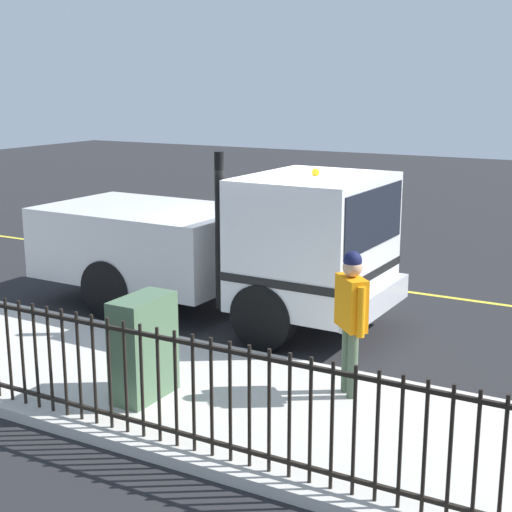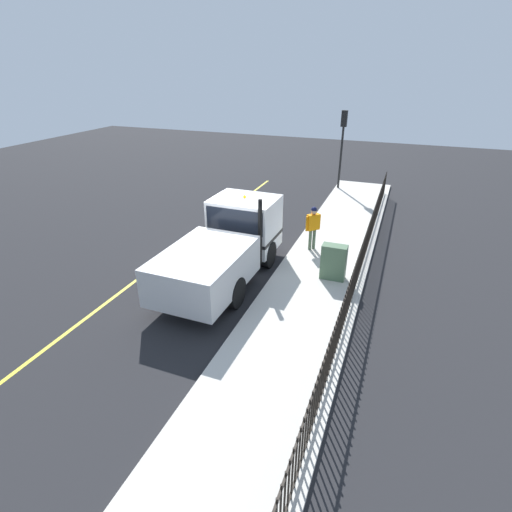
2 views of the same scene
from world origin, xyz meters
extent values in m
plane|color=#232326|center=(0.00, 0.00, 0.00)|extent=(56.10, 56.10, 0.00)
cube|color=beige|center=(3.00, 0.00, 0.06)|extent=(3.02, 25.50, 0.12)
cube|color=yellow|center=(-2.80, 0.00, 0.00)|extent=(0.12, 22.95, 0.01)
cube|color=white|center=(0.05, 0.71, 1.43)|extent=(2.31, 1.90, 1.90)
cube|color=black|center=(0.05, 0.71, 1.85)|extent=(2.13, 1.93, 0.84)
cube|color=silver|center=(-0.01, -2.42, 1.07)|extent=(2.34, 3.51, 1.18)
cube|color=silver|center=(0.07, 1.71, 0.63)|extent=(2.16, 0.24, 0.36)
cube|color=black|center=(0.05, 0.71, 1.01)|extent=(2.33, 1.91, 0.12)
cylinder|color=black|center=(-0.97, 0.45, 0.48)|extent=(0.32, 0.97, 0.96)
cylinder|color=black|center=(1.06, 0.41, 0.48)|extent=(0.32, 0.97, 0.96)
cylinder|color=black|center=(-1.02, -2.40, 0.48)|extent=(0.32, 0.97, 0.96)
cylinder|color=black|center=(1.01, -2.44, 0.48)|extent=(0.32, 0.97, 0.96)
sphere|color=orange|center=(0.05, 0.71, 2.43)|extent=(0.12, 0.12, 0.12)
cylinder|color=black|center=(1.02, -0.34, 1.62)|extent=(0.14, 0.14, 2.28)
cube|color=orange|center=(2.24, 2.19, 1.25)|extent=(0.50, 0.50, 0.61)
sphere|color=tan|center=(2.24, 2.19, 1.66)|extent=(0.23, 0.23, 0.23)
sphere|color=#14193F|center=(2.24, 2.19, 1.74)|extent=(0.21, 0.21, 0.21)
cylinder|color=#4C6047|center=(2.30, 2.25, 0.53)|extent=(0.12, 0.12, 0.82)
cylinder|color=#4C6047|center=(2.18, 2.12, 0.53)|extent=(0.12, 0.12, 0.82)
cylinder|color=orange|center=(2.44, 2.38, 1.22)|extent=(0.09, 0.09, 0.58)
cylinder|color=orange|center=(2.05, 1.99, 1.22)|extent=(0.09, 0.09, 0.58)
cylinder|color=black|center=(4.28, -1.16, 0.73)|extent=(0.04, 0.04, 1.22)
cylinder|color=black|center=(4.28, -0.95, 0.73)|extent=(0.04, 0.04, 1.22)
cylinder|color=black|center=(4.28, -0.74, 0.73)|extent=(0.04, 0.04, 1.22)
cylinder|color=black|center=(4.28, -0.53, 0.73)|extent=(0.04, 0.04, 1.22)
cylinder|color=black|center=(4.28, -0.32, 0.73)|extent=(0.04, 0.04, 1.22)
cylinder|color=black|center=(4.28, -0.11, 0.73)|extent=(0.04, 0.04, 1.22)
cylinder|color=black|center=(4.28, 0.11, 0.73)|extent=(0.04, 0.04, 1.22)
cylinder|color=black|center=(4.28, 0.32, 0.73)|extent=(0.04, 0.04, 1.22)
cylinder|color=black|center=(4.28, 0.53, 0.73)|extent=(0.04, 0.04, 1.22)
cylinder|color=black|center=(4.28, 0.74, 0.73)|extent=(0.04, 0.04, 1.22)
cylinder|color=black|center=(4.28, 0.95, 0.73)|extent=(0.04, 0.04, 1.22)
cylinder|color=black|center=(4.28, 1.16, 0.73)|extent=(0.04, 0.04, 1.22)
cylinder|color=black|center=(4.28, 1.37, 0.73)|extent=(0.04, 0.04, 1.22)
cylinder|color=black|center=(4.28, 1.58, 0.73)|extent=(0.04, 0.04, 1.22)
cylinder|color=black|center=(4.28, 1.79, 0.73)|extent=(0.04, 0.04, 1.22)
cylinder|color=black|center=(4.28, 2.00, 0.73)|extent=(0.04, 0.04, 1.22)
cylinder|color=black|center=(4.28, 2.21, 0.73)|extent=(0.04, 0.04, 1.22)
cylinder|color=black|center=(4.28, 2.42, 0.73)|extent=(0.04, 0.04, 1.22)
cylinder|color=black|center=(4.28, 2.63, 0.73)|extent=(0.04, 0.04, 1.22)
cylinder|color=black|center=(4.28, 2.84, 0.73)|extent=(0.04, 0.04, 1.22)
cylinder|color=black|center=(4.28, 3.05, 0.73)|extent=(0.04, 0.04, 1.22)
cylinder|color=black|center=(4.28, 3.26, 0.73)|extent=(0.04, 0.04, 1.22)
cylinder|color=black|center=(4.28, 3.47, 0.73)|extent=(0.04, 0.04, 1.22)
cylinder|color=black|center=(4.28, 3.68, 0.73)|extent=(0.04, 0.04, 1.22)
cylinder|color=black|center=(4.28, 3.89, 0.73)|extent=(0.04, 0.04, 1.22)
cylinder|color=black|center=(4.28, 4.10, 0.73)|extent=(0.04, 0.04, 1.22)
cylinder|color=black|center=(4.28, 4.31, 0.73)|extent=(0.04, 0.04, 1.22)
cube|color=black|center=(4.28, 0.00, 1.25)|extent=(0.04, 21.68, 0.04)
cube|color=black|center=(4.28, 0.00, 0.27)|extent=(0.04, 21.68, 0.04)
cube|color=#4C6B4C|center=(3.46, 0.13, 0.73)|extent=(0.82, 0.41, 1.21)
cone|color=orange|center=(-1.63, -1.11, 0.37)|extent=(0.52, 0.52, 0.74)
camera|label=1|loc=(9.97, 5.24, 3.71)|focal=52.73mm
camera|label=2|loc=(5.23, -11.84, 6.68)|focal=28.02mm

